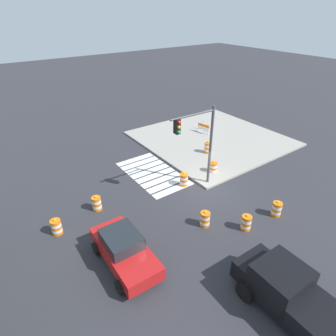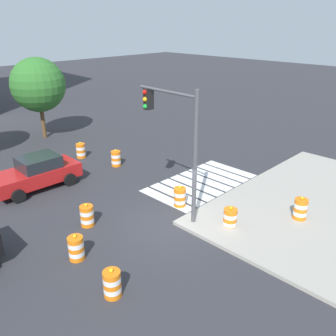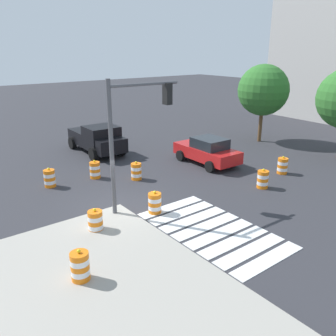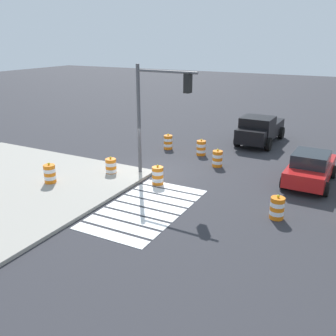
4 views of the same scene
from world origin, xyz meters
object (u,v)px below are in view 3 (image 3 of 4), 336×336
(traffic_barrel_median_near, at_px, (96,222))
(traffic_barrel_on_sidewalk, at_px, (80,266))
(traffic_barrel_median_far, at_px, (95,170))
(sports_car, at_px, (207,151))
(traffic_light_pole, at_px, (135,121))
(pickup_truck, at_px, (98,139))
(traffic_barrel_crosswalk_end, at_px, (263,179))
(traffic_barrel_near_corner, at_px, (136,171))
(traffic_barrel_lane_center, at_px, (283,166))
(street_tree_streetside_mid, at_px, (263,90))
(traffic_barrel_far_curb, at_px, (50,178))
(traffic_barrel_opposite_curb, at_px, (155,203))

(traffic_barrel_median_near, bearing_deg, traffic_barrel_on_sidewalk, -34.80)
(traffic_barrel_median_far, bearing_deg, sports_car, 74.18)
(traffic_light_pole, bearing_deg, pickup_truck, 163.23)
(pickup_truck, relative_size, traffic_barrel_crosswalk_end, 5.09)
(traffic_barrel_near_corner, relative_size, traffic_barrel_lane_center, 1.00)
(traffic_barrel_near_corner, relative_size, street_tree_streetside_mid, 0.18)
(sports_car, xyz_separation_m, traffic_light_pole, (2.86, -6.90, 3.10))
(pickup_truck, height_order, street_tree_streetside_mid, street_tree_streetside_mid)
(traffic_barrel_crosswalk_end, height_order, traffic_barrel_median_far, same)
(traffic_barrel_far_curb, bearing_deg, street_tree_streetside_mid, 88.05)
(traffic_barrel_median_near, distance_m, traffic_barrel_far_curb, 5.75)
(sports_car, xyz_separation_m, traffic_barrel_opposite_curb, (3.63, -6.53, -0.36))
(traffic_barrel_far_curb, bearing_deg, traffic_barrel_opposite_curb, 23.27)
(traffic_barrel_near_corner, bearing_deg, traffic_barrel_far_curb, -113.84)
(traffic_light_pole, relative_size, street_tree_streetside_mid, 0.97)
(sports_car, distance_m, traffic_barrel_on_sidewalk, 12.70)
(sports_car, bearing_deg, pickup_truck, -145.79)
(traffic_barrel_opposite_curb, relative_size, street_tree_streetside_mid, 0.18)
(traffic_barrel_on_sidewalk, height_order, traffic_light_pole, traffic_light_pole)
(traffic_barrel_far_curb, height_order, traffic_barrel_opposite_curb, same)
(traffic_barrel_near_corner, xyz_separation_m, traffic_barrel_median_near, (3.95, -4.39, 0.00))
(traffic_light_pole, bearing_deg, traffic_barrel_opposite_curb, 25.55)
(traffic_barrel_median_far, xyz_separation_m, traffic_barrel_on_sidewalk, (8.05, -4.50, 0.15))
(traffic_barrel_median_near, relative_size, traffic_barrel_opposite_curb, 1.00)
(traffic_barrel_on_sidewalk, bearing_deg, pickup_truck, 150.76)
(traffic_barrel_median_near, height_order, traffic_barrel_on_sidewalk, traffic_barrel_on_sidewalk)
(traffic_barrel_opposite_curb, bearing_deg, traffic_barrel_median_near, -89.74)
(sports_car, height_order, traffic_barrel_near_corner, sports_car)
(traffic_barrel_opposite_curb, distance_m, traffic_light_pole, 3.56)
(traffic_barrel_far_curb, bearing_deg, traffic_barrel_crosswalk_end, 51.54)
(pickup_truck, xyz_separation_m, traffic_light_pole, (9.02, -2.72, 2.94))
(traffic_barrel_median_near, distance_m, traffic_barrel_lane_center, 11.41)
(traffic_barrel_median_near, bearing_deg, traffic_light_pole, 107.83)
(traffic_barrel_near_corner, xyz_separation_m, traffic_barrel_median_far, (-1.56, -1.65, 0.00))
(traffic_barrel_near_corner, distance_m, traffic_barrel_on_sidewalk, 8.95)
(traffic_barrel_lane_center, bearing_deg, traffic_barrel_on_sidewalk, -80.25)
(traffic_barrel_on_sidewalk, bearing_deg, street_tree_streetside_mid, 113.24)
(traffic_barrel_crosswalk_end, height_order, traffic_barrel_opposite_curb, same)
(traffic_barrel_near_corner, distance_m, traffic_barrel_crosswalk_end, 6.59)
(sports_car, xyz_separation_m, traffic_barrel_far_curb, (-2.10, -9.00, -0.36))
(traffic_barrel_crosswalk_end, distance_m, traffic_barrel_lane_center, 2.72)
(traffic_barrel_near_corner, relative_size, traffic_barrel_on_sidewalk, 1.00)
(sports_car, height_order, traffic_barrel_median_far, sports_car)
(traffic_barrel_median_far, bearing_deg, traffic_light_pole, -3.76)
(street_tree_streetside_mid, bearing_deg, traffic_barrel_on_sidewalk, -66.76)
(traffic_barrel_lane_center, bearing_deg, traffic_barrel_median_far, -123.72)
(traffic_barrel_median_far, relative_size, traffic_barrel_on_sidewalk, 1.00)
(pickup_truck, bearing_deg, traffic_light_pole, -16.77)
(traffic_barrel_median_near, xyz_separation_m, traffic_barrel_median_far, (-5.51, 2.73, 0.00))
(traffic_barrel_crosswalk_end, relative_size, traffic_barrel_far_curb, 1.00)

